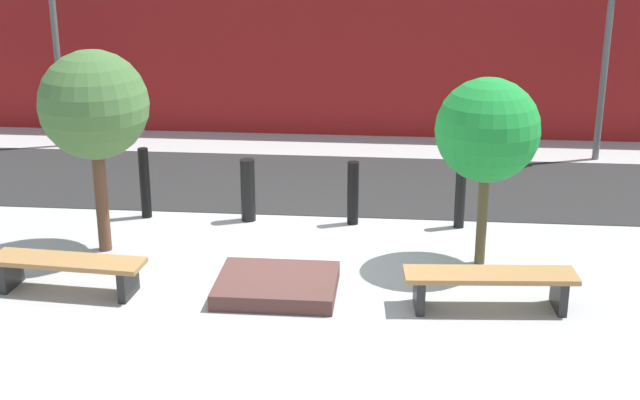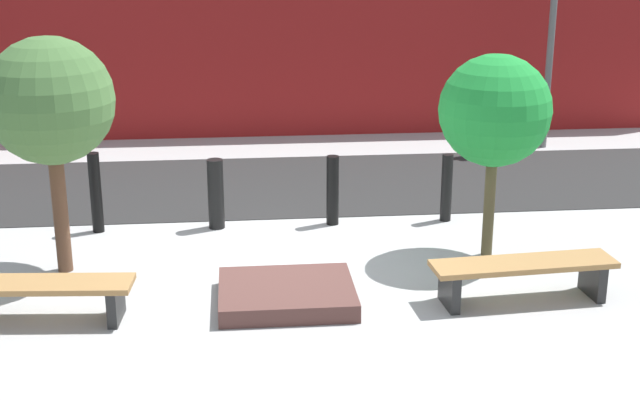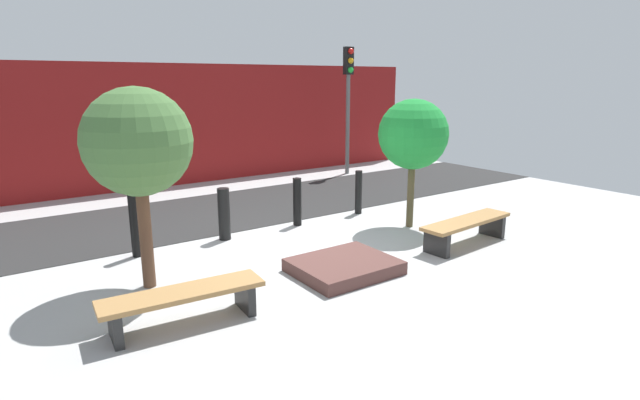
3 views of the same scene
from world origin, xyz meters
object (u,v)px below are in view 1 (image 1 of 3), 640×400
object	(u,v)px
bench_left	(68,268)
traffic_light_mid_west	(610,18)
bollard_center	(353,193)
bollard_far_left	(145,183)
bollard_left	(248,190)
bollard_right	(460,197)
planter_bed	(277,285)
traffic_light_west	(52,9)
tree_behind_left_bench	(94,106)
bench_right	(490,282)
tree_behind_right_bench	(487,131)

from	to	relation	value
bench_left	traffic_light_mid_west	bearing A→B (deg)	45.26
bollard_center	bollard_far_left	bearing A→B (deg)	180.00
traffic_light_mid_west	bollard_left	bearing A→B (deg)	-146.74
bollard_left	bollard_right	world-z (taller)	bollard_left
planter_bed	bollard_far_left	xyz separation A→B (m)	(-2.32, 2.49, 0.44)
traffic_light_west	bollard_center	bearing A→B (deg)	-33.26
tree_behind_left_bench	traffic_light_west	world-z (taller)	traffic_light_west
bollard_right	traffic_light_west	distance (m)	8.50
bench_left	bollard_right	distance (m)	5.53
bench_right	traffic_light_west	size ratio (longest dim) A/B	0.54
tree_behind_right_bench	traffic_light_mid_west	distance (m)	5.73
bench_left	bollard_right	xyz separation A→B (m)	(4.83, 2.69, 0.15)
bollard_far_left	bollard_left	world-z (taller)	bollard_far_left
bollard_far_left	traffic_light_mid_west	world-z (taller)	traffic_light_mid_west
tree_behind_right_bench	bollard_center	world-z (taller)	tree_behind_right_bench
bollard_center	traffic_light_mid_west	world-z (taller)	traffic_light_mid_west
tree_behind_right_bench	bollard_far_left	xyz separation A→B (m)	(-4.83, 1.33, -1.25)
bench_right	traffic_light_mid_west	xyz separation A→B (m)	(2.48, 6.47, 2.22)
planter_bed	traffic_light_west	world-z (taller)	traffic_light_west
traffic_light_mid_west	traffic_light_west	bearing A→B (deg)	180.00
bench_left	tree_behind_right_bench	bearing A→B (deg)	19.63
bench_left	bollard_left	distance (m)	3.21
planter_bed	traffic_light_mid_west	distance (m)	8.38
bollard_center	bollard_right	xyz separation A→B (m)	(1.54, 0.00, -0.01)
tree_behind_right_bench	traffic_light_west	distance (m)	9.12
bench_right	bollard_right	world-z (taller)	bollard_right
planter_bed	tree_behind_right_bench	distance (m)	3.24
planter_bed	tree_behind_right_bench	bearing A→B (deg)	24.76
bench_left	bollard_far_left	bearing A→B (deg)	90.27
bollard_center	bench_left	bearing A→B (deg)	-140.71
bench_right	traffic_light_mid_west	size ratio (longest dim) A/B	0.54
planter_bed	traffic_light_mid_west	bearing A→B (deg)	51.47
bench_right	bollard_left	bearing A→B (deg)	136.21
bollard_far_left	planter_bed	bearing A→B (deg)	-47.07
bollard_left	bollard_center	xyz separation A→B (m)	(1.54, 0.00, 0.00)
bollard_center	bench_right	bearing A→B (deg)	-57.05
tree_behind_right_bench	bollard_right	size ratio (longest dim) A/B	2.65
planter_bed	bollard_left	distance (m)	2.63
tree_behind_left_bench	bollard_right	xyz separation A→B (m)	(4.83, 1.33, -1.53)
tree_behind_left_bench	bollard_left	world-z (taller)	tree_behind_left_bench
planter_bed	traffic_light_west	size ratio (longest dim) A/B	0.38
bollard_right	traffic_light_west	size ratio (longest dim) A/B	0.25
bench_left	tree_behind_left_bench	size ratio (longest dim) A/B	0.70
traffic_light_mid_west	planter_bed	bearing A→B (deg)	-128.53
bollard_right	traffic_light_mid_west	distance (m)	5.08
bollard_right	bollard_center	bearing A→B (deg)	180.00
bollard_left	bollard_center	size ratio (longest dim) A/B	0.99
traffic_light_mid_west	bollard_center	bearing A→B (deg)	-138.15
bench_right	tree_behind_right_bench	distance (m)	1.99
tree_behind_left_bench	bollard_right	bearing A→B (deg)	15.38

